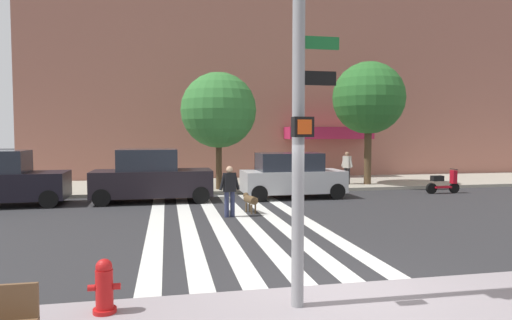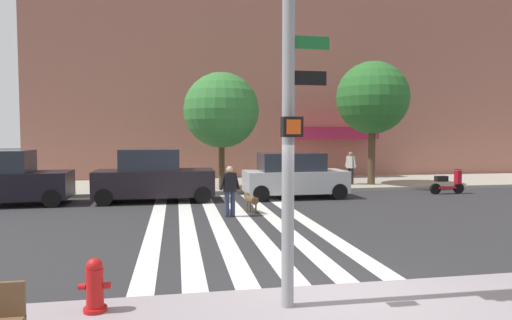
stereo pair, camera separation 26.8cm
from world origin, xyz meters
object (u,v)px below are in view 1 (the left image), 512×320
(traffic_light_pole, at_px, (300,72))
(street_tree_nearest, at_px, (219,110))
(parked_car_third_in_line, at_px, (292,176))
(pedestrian_bystander, at_px, (347,166))
(fire_hydrant, at_px, (104,287))
(dog_on_leash, at_px, (250,200))
(street_tree_middle, at_px, (369,98))
(pedestrian_dog_walker, at_px, (230,188))
(parked_scooter, at_px, (443,183))
(parked_car_behind_first, at_px, (152,177))

(traffic_light_pole, distance_m, street_tree_nearest, 14.14)
(parked_car_third_in_line, distance_m, pedestrian_bystander, 4.95)
(fire_hydrant, distance_m, dog_on_leash, 8.99)
(street_tree_nearest, relative_size, street_tree_middle, 0.87)
(pedestrian_dog_walker, relative_size, dog_on_leash, 1.59)
(fire_hydrant, relative_size, pedestrian_dog_walker, 0.47)
(street_tree_middle, xyz_separation_m, dog_on_leash, (-7.20, -6.07, -4.03))
(parked_scooter, bearing_deg, pedestrian_bystander, 135.87)
(street_tree_middle, bearing_deg, fire_hydrant, -127.12)
(parked_scooter, relative_size, pedestrian_bystander, 0.99)
(traffic_light_pole, relative_size, parked_scooter, 3.56)
(traffic_light_pole, relative_size, street_tree_middle, 0.94)
(traffic_light_pole, height_order, parked_car_third_in_line, traffic_light_pole)
(parked_car_third_in_line, relative_size, pedestrian_dog_walker, 2.57)
(fire_hydrant, relative_size, parked_scooter, 0.47)
(street_tree_middle, bearing_deg, traffic_light_pole, -118.91)
(fire_hydrant, bearing_deg, pedestrian_bystander, 55.96)
(traffic_light_pole, bearing_deg, parked_car_behind_first, 101.79)
(parked_car_behind_first, height_order, dog_on_leash, parked_car_behind_first)
(parked_car_behind_first, bearing_deg, traffic_light_pole, -78.21)
(traffic_light_pole, distance_m, parked_scooter, 15.92)
(parked_car_third_in_line, xyz_separation_m, pedestrian_dog_walker, (-3.15, -3.76, -0.00))
(street_tree_nearest, bearing_deg, street_tree_middle, 3.99)
(traffic_light_pole, bearing_deg, dog_on_leash, 84.02)
(pedestrian_bystander, bearing_deg, traffic_light_pole, -115.45)
(parked_scooter, bearing_deg, traffic_light_pole, -131.48)
(traffic_light_pole, bearing_deg, street_tree_nearest, 88.02)
(parked_scooter, relative_size, pedestrian_dog_walker, 0.99)
(parked_car_third_in_line, relative_size, street_tree_nearest, 0.79)
(parked_car_behind_first, distance_m, pedestrian_dog_walker, 4.55)
(street_tree_nearest, bearing_deg, parked_scooter, -13.78)
(street_tree_nearest, bearing_deg, parked_car_behind_first, -140.80)
(parked_car_behind_first, relative_size, pedestrian_dog_walker, 2.81)
(street_tree_middle, bearing_deg, dog_on_leash, -139.84)
(dog_on_leash, bearing_deg, pedestrian_bystander, 45.52)
(parked_car_third_in_line, xyz_separation_m, pedestrian_bystander, (3.82, 3.15, 0.15))
(parked_scooter, distance_m, pedestrian_dog_walker, 10.91)
(dog_on_leash, height_order, pedestrian_bystander, pedestrian_bystander)
(parked_scooter, xyz_separation_m, pedestrian_bystander, (-3.27, 3.17, 0.60))
(parked_car_behind_first, height_order, pedestrian_dog_walker, parked_car_behind_first)
(street_tree_nearest, relative_size, dog_on_leash, 5.19)
(street_tree_nearest, relative_size, pedestrian_bystander, 3.26)
(fire_hydrant, height_order, street_tree_nearest, street_tree_nearest)
(street_tree_nearest, bearing_deg, fire_hydrant, -103.14)
(fire_hydrant, xyz_separation_m, street_tree_middle, (10.82, 14.30, 3.95))
(pedestrian_dog_walker, distance_m, pedestrian_bystander, 9.81)
(traffic_light_pole, distance_m, pedestrian_bystander, 16.66)
(parked_car_behind_first, relative_size, parked_car_third_in_line, 1.09)
(parked_car_third_in_line, bearing_deg, traffic_light_pole, -105.55)
(traffic_light_pole, height_order, dog_on_leash, traffic_light_pole)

